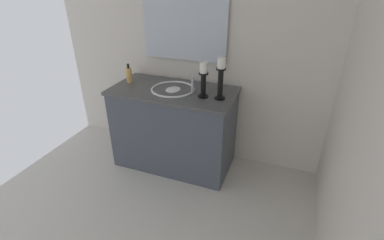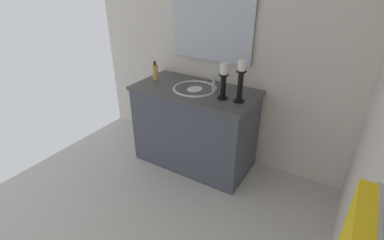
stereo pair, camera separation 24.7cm
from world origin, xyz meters
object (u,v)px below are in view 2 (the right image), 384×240
object	(u,v)px
sink_basin	(195,93)
candle_holder_tall	(241,80)
soap_bottle	(155,72)
candle_holder_short	(223,80)
mirror	(211,13)
vanity_cabinet	(195,127)

from	to	relation	value
sink_basin	candle_holder_tall	bearing A→B (deg)	83.94
sink_basin	soap_bottle	size ratio (longest dim) A/B	2.23
candle_holder_short	soap_bottle	bearing A→B (deg)	-96.31
soap_bottle	sink_basin	bearing A→B (deg)	87.08
soap_bottle	mirror	bearing A→B (deg)	118.77
vanity_cabinet	sink_basin	distance (m)	0.36
vanity_cabinet	candle_holder_tall	world-z (taller)	candle_holder_tall
mirror	candle_holder_tall	world-z (taller)	mirror
candle_holder_tall	candle_holder_short	size ratio (longest dim) A/B	1.15
sink_basin	mirror	xyz separation A→B (m)	(-0.28, -0.00, 0.66)
candle_holder_tall	candle_holder_short	xyz separation A→B (m)	(0.01, -0.14, -0.02)
mirror	candle_holder_tall	bearing A→B (deg)	54.05
sink_basin	candle_holder_tall	size ratio (longest dim) A/B	1.15
mirror	candle_holder_tall	xyz separation A→B (m)	(0.33, 0.45, -0.43)
candle_holder_tall	soap_bottle	xyz separation A→B (m)	(-0.07, -0.92, -0.11)
vanity_cabinet	sink_basin	size ratio (longest dim) A/B	2.84
candle_holder_tall	candle_holder_short	world-z (taller)	candle_holder_tall
mirror	candle_holder_short	size ratio (longest dim) A/B	2.76
candle_holder_tall	soap_bottle	bearing A→B (deg)	-94.46
sink_basin	candle_holder_tall	xyz separation A→B (m)	(0.05, 0.45, 0.22)
soap_bottle	candle_holder_tall	bearing A→B (deg)	85.54
candle_holder_tall	soap_bottle	distance (m)	0.93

